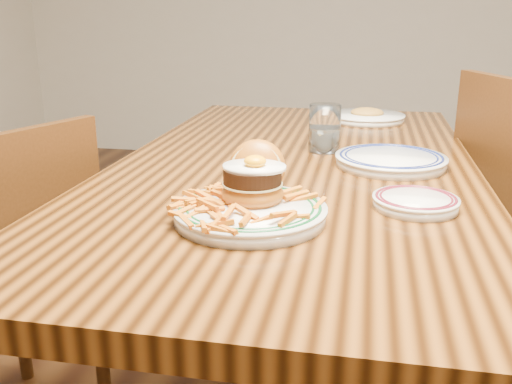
% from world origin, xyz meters
% --- Properties ---
extents(table, '(0.85, 1.60, 0.75)m').
position_xyz_m(table, '(0.00, 0.00, 0.66)').
color(table, black).
rests_on(table, floor).
extents(chair_left, '(0.51, 0.51, 0.86)m').
position_xyz_m(chair_left, '(-0.67, -0.20, 0.46)').
color(chair_left, '#3B1F0C').
rests_on(chair_left, floor).
extents(main_plate, '(0.27, 0.28, 0.13)m').
position_xyz_m(main_plate, '(-0.03, -0.40, 0.79)').
color(main_plate, silver).
rests_on(main_plate, table).
extents(side_plate, '(0.16, 0.16, 0.02)m').
position_xyz_m(side_plate, '(0.26, -0.30, 0.76)').
color(side_plate, silver).
rests_on(side_plate, table).
extents(rear_plate, '(0.26, 0.26, 0.03)m').
position_xyz_m(rear_plate, '(0.22, 0.00, 0.77)').
color(rear_plate, silver).
rests_on(rear_plate, table).
extents(water_glass, '(0.08, 0.08, 0.12)m').
position_xyz_m(water_glass, '(0.06, 0.12, 0.80)').
color(water_glass, white).
rests_on(water_glass, table).
extents(far_plate, '(0.25, 0.25, 0.04)m').
position_xyz_m(far_plate, '(0.16, 0.58, 0.76)').
color(far_plate, silver).
rests_on(far_plate, table).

